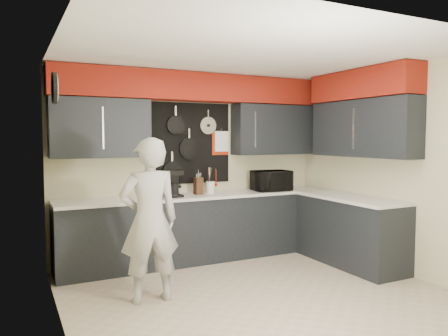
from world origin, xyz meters
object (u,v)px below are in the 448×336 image
microwave (271,181)px  utensil_crock (210,187)px  knife_block (198,186)px  coffee_maker (173,183)px  person (149,220)px

microwave → utensil_crock: bearing=176.3°
microwave → utensil_crock: microwave is taller
microwave → knife_block: size_ratio=2.30×
coffee_maker → utensil_crock: bearing=3.5°
microwave → person: (-2.20, -1.12, -0.22)m
coffee_maker → knife_block: bearing=3.7°
person → microwave: bearing=-151.4°
utensil_crock → coffee_maker: (-0.59, -0.09, 0.10)m
knife_block → person: bearing=-134.7°
utensil_crock → knife_block: bearing=-171.7°
knife_block → utensil_crock: 0.20m
utensil_crock → coffee_maker: coffee_maker is taller
microwave → coffee_maker: coffee_maker is taller
utensil_crock → person: size_ratio=0.10×
knife_block → coffee_maker: size_ratio=0.65×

